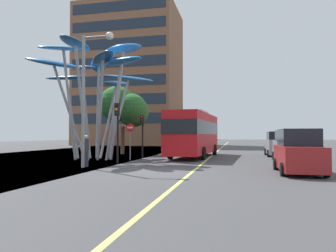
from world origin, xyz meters
The scene contains 13 objects.
ground centered at (-0.70, 0.00, -0.05)m, with size 120.00×240.00×0.10m.
red_bus centered at (0.57, 10.73, 2.06)m, with size 3.25×10.38×3.77m.
leaf_sculpture centered at (-6.51, 6.87, 6.64)m, with size 9.97×8.97×8.52m.
traffic_light_kerb_near centered at (-3.43, 3.81, 2.77)m, with size 0.28×0.42×3.84m.
traffic_light_kerb_far centered at (-3.27, 8.68, 2.45)m, with size 0.28×0.42×3.37m.
car_parked_near centered at (6.85, 0.84, 0.97)m, with size 1.96×4.24×2.09m.
car_parked_mid centered at (7.53, 7.86, 1.01)m, with size 1.94×4.38×2.14m.
car_parked_far centered at (7.46, 13.44, 0.99)m, with size 2.00×4.18×2.11m.
street_lamp centered at (-3.92, 1.02, 4.81)m, with size 1.86×0.44×7.48m.
tree_pavement_near centered at (-6.34, 13.31, 4.44)m, with size 4.81×3.43×6.52m.
pedestrian centered at (-4.41, 1.49, 0.91)m, with size 0.34×0.34×1.80m.
no_entry_sign centered at (-3.49, 6.46, 1.75)m, with size 0.60×0.12×2.64m.
backdrop_building centered at (-15.82, 41.97, 12.86)m, with size 18.04×13.61×25.72m.
Camera 1 is at (4.00, -15.04, 1.80)m, focal length 33.63 mm.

